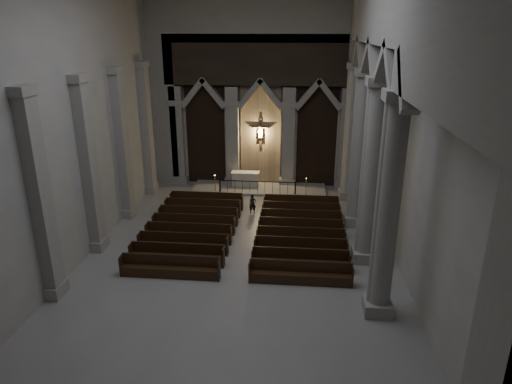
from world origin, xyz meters
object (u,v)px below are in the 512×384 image
altar_rail (257,186)px  pews (245,233)px  worshipper (253,204)px  candle_stand_left (215,191)px  candle_stand_right (306,192)px  altar (245,179)px

altar_rail → pews: altar_rail is taller
worshipper → candle_stand_left: bearing=119.3°
altar_rail → worshipper: size_ratio=4.38×
candle_stand_left → candle_stand_right: size_ratio=1.09×
altar_rail → altar: bearing=124.2°
altar_rail → pews: (0.00, -6.35, -0.32)m
altar_rail → candle_stand_right: candle_stand_right is taller
altar → worshipper: worshipper is taller
candle_stand_right → pews: size_ratio=0.13×
altar_rail → candle_stand_left: size_ratio=3.44×
altar → worshipper: 4.41m
altar → pews: bearing=-83.2°
altar_rail → worshipper: (0.01, -2.97, -0.08)m
altar → candle_stand_left: (-1.64, -1.84, -0.23)m
altar → candle_stand_right: 4.21m
altar_rail → pews: bearing=-90.0°
altar_rail → candle_stand_left: 2.62m
pews → candle_stand_right: bearing=64.0°
pews → worshipper: 3.39m
worshipper → altar: bearing=85.3°
pews → worshipper: worshipper is taller
altar → altar_rail: altar is taller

